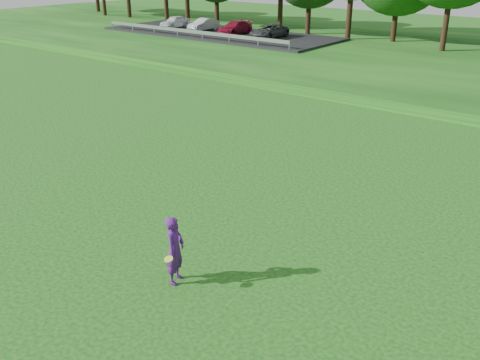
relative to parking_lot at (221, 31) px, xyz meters
The scene contains 5 objects.
ground 40.40m from the parking_lot, 54.30° to the right, with size 140.00×140.00×0.00m, color #0D430E.
berm 23.61m from the parking_lot, ahead, with size 130.00×30.00×0.60m, color #0D430E.
walking_path 26.83m from the parking_lot, 28.50° to the right, with size 130.00×1.60×0.04m, color gray.
parking_lot is the anchor object (origin of this frame).
woman 41.70m from the parking_lot, 51.74° to the right, with size 0.68×0.95×1.88m.
Camera 1 is at (10.94, -8.33, 8.00)m, focal length 40.00 mm.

